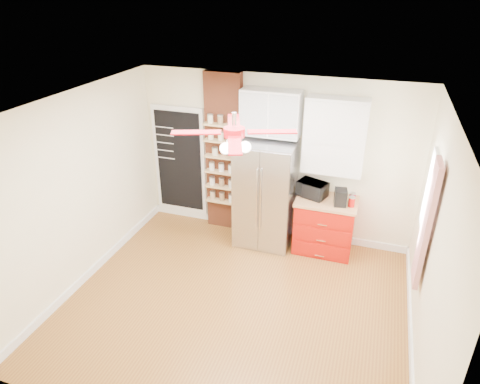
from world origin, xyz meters
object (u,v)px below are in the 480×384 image
(red_cabinet, at_px, (324,225))
(canister_left, at_px, (352,202))
(ceiling_fan, at_px, (234,133))
(fridge, at_px, (265,194))
(coffee_maker, at_px, (341,197))
(pantry_jar_oats, at_px, (215,151))
(toaster_oven, at_px, (312,189))

(red_cabinet, distance_m, canister_left, 0.64)
(red_cabinet, xyz_separation_m, ceiling_fan, (-0.92, -1.68, 1.97))
(fridge, bearing_deg, ceiling_fan, -88.24)
(coffee_maker, height_order, pantry_jar_oats, pantry_jar_oats)
(toaster_oven, relative_size, pantry_jar_oats, 3.66)
(fridge, relative_size, canister_left, 12.19)
(red_cabinet, relative_size, canister_left, 6.55)
(pantry_jar_oats, bearing_deg, canister_left, -5.00)
(fridge, relative_size, red_cabinet, 1.86)
(fridge, height_order, ceiling_fan, ceiling_fan)
(red_cabinet, relative_size, toaster_oven, 2.13)
(ceiling_fan, relative_size, canister_left, 9.75)
(toaster_oven, xyz_separation_m, canister_left, (0.62, -0.15, -0.05))
(pantry_jar_oats, bearing_deg, red_cabinet, -3.37)
(toaster_oven, bearing_deg, coffee_maker, 1.58)
(fridge, height_order, coffee_maker, fridge)
(ceiling_fan, height_order, canister_left, ceiling_fan)
(ceiling_fan, height_order, toaster_oven, ceiling_fan)
(ceiling_fan, relative_size, coffee_maker, 5.56)
(canister_left, xyz_separation_m, pantry_jar_oats, (-2.25, 0.20, 0.46))
(ceiling_fan, xyz_separation_m, pantry_jar_oats, (-0.96, 1.79, -0.99))
(ceiling_fan, relative_size, toaster_oven, 3.18)
(ceiling_fan, distance_m, toaster_oven, 2.34)
(red_cabinet, height_order, coffee_maker, coffee_maker)
(fridge, relative_size, toaster_oven, 3.97)
(fridge, distance_m, coffee_maker, 1.18)
(coffee_maker, xyz_separation_m, canister_left, (0.17, -0.00, -0.05))
(red_cabinet, height_order, toaster_oven, toaster_oven)
(red_cabinet, bearing_deg, coffee_maker, -22.98)
(fridge, distance_m, toaster_oven, 0.74)
(fridge, xyz_separation_m, canister_left, (1.34, -0.04, 0.10))
(red_cabinet, relative_size, coffee_maker, 3.73)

